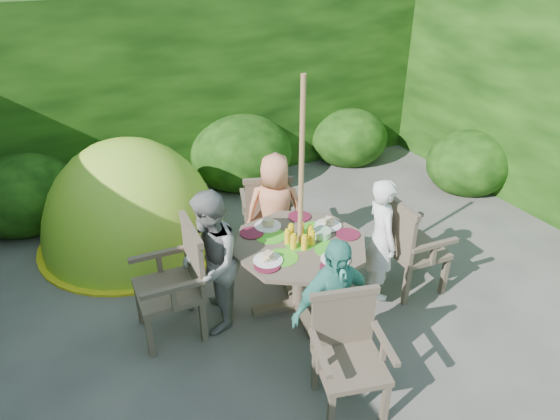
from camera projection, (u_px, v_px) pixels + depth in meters
name	position (u px, v px, depth m)	size (l,w,h in m)	color
ground	(324.00, 341.00, 4.34)	(60.00, 60.00, 0.00)	#484541
hedge_enclosure	(260.00, 155.00, 4.79)	(9.00, 9.00, 2.50)	black
patio_table	(300.00, 253.00, 4.46)	(1.42, 1.42, 0.86)	#463A2E
parasol_pole	(301.00, 205.00, 4.22)	(0.04, 0.04, 2.20)	olive
garden_chair_right	(408.00, 244.00, 4.77)	(0.54, 0.60, 0.96)	#463A2E
garden_chair_left	(177.00, 280.00, 4.24)	(0.54, 0.61, 0.98)	#463A2E
garden_chair_back	(267.00, 210.00, 5.45)	(0.64, 0.60, 0.88)	#463A2E
garden_chair_front	(348.00, 351.00, 3.60)	(0.61, 0.57, 0.87)	#463A2E
child_right	(381.00, 239.00, 4.65)	(0.45, 0.29, 1.22)	white
child_left	(210.00, 263.00, 4.24)	(0.64, 0.50, 1.31)	gray
child_back	(275.00, 211.00, 5.13)	(0.60, 0.39, 1.23)	#E88A5F
child_front	(333.00, 309.00, 3.78)	(0.72, 0.30, 1.22)	teal
dome_tent	(136.00, 240.00, 5.78)	(2.43, 2.43, 2.43)	#9DD929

